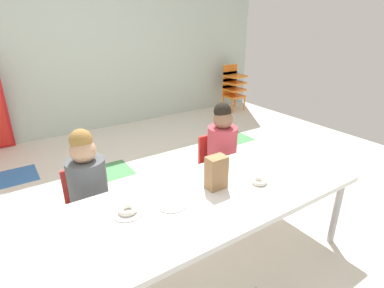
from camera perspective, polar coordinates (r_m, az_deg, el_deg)
The scene contains 11 objects.
ground_plane at distance 2.79m, azimuth -8.57°, elevation -12.42°, with size 6.57×4.82×0.02m.
back_wall at distance 4.61m, azimuth -23.31°, elevation 17.52°, with size 6.57×0.10×2.61m, color #B2C1B7.
craft_table at distance 1.94m, azimuth 2.78°, elevation -10.71°, with size 2.04×0.78×0.56m.
seated_child_near_camera at distance 2.21m, azimuth -19.03°, elevation -6.44°, with size 0.32×0.32×0.92m.
seated_child_middle_seat at distance 2.69m, azimuth 5.53°, elevation 0.08°, with size 0.32×0.31×0.92m.
kid_chair_orange_stack at distance 5.61m, azimuth 7.70°, elevation 10.92°, with size 0.32×0.30×0.80m.
paper_bag_brown at distance 1.96m, azimuth 4.57°, elevation -5.34°, with size 0.13×0.09×0.22m, color #9E754C.
paper_plate_near_edge at distance 1.80m, azimuth -11.93°, elevation -12.44°, with size 0.18×0.18×0.01m, color white.
paper_plate_center_table at distance 1.84m, azimuth -3.79°, elevation -11.19°, with size 0.18×0.18×0.01m, color white.
donut_powdered_on_plate at distance 1.79m, azimuth -11.98°, elevation -11.93°, with size 0.11×0.11×0.03m, color white.
donut_powdered_loose at distance 2.09m, azimuth 12.44°, elevation -6.82°, with size 0.11×0.11×0.03m, color white.
Camera 1 is at (-0.92, -2.10, 1.59)m, focal length 28.51 mm.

